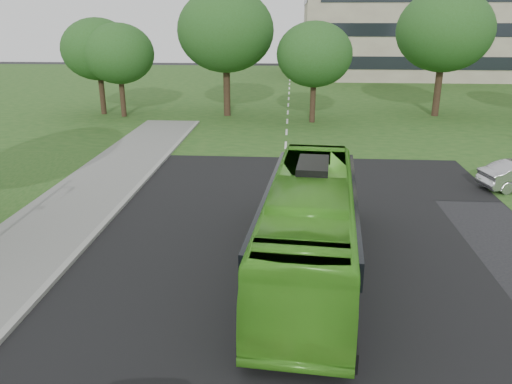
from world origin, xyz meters
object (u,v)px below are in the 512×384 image
tree_park_f (98,49)px  bus (310,225)px  tree_park_a (119,54)px  tree_park_c (314,55)px  tree_park_b (226,31)px  tree_park_d (445,31)px

tree_park_f → bus: bearing=-58.1°
tree_park_a → tree_park_c: (15.83, -1.33, 0.11)m
tree_park_b → bus: bearing=-77.3°
tree_park_d → bus: 31.09m
tree_park_a → tree_park_b: size_ratio=0.74×
tree_park_f → bus: size_ratio=0.70×
tree_park_a → bus: (14.84, -26.20, -3.57)m
tree_park_a → tree_park_f: (-2.11, 1.01, 0.28)m
tree_park_b → bus: tree_park_b is taller
tree_park_d → bus: (-11.54, -28.38, -5.33)m
tree_park_b → bus: (6.16, -27.21, -5.34)m
tree_park_d → tree_park_f: tree_park_d is taller
tree_park_d → tree_park_a: bearing=-175.3°
tree_park_b → tree_park_d: tree_park_b is taller
tree_park_a → tree_park_b: tree_park_b is taller
tree_park_b → tree_park_a: bearing=-173.4°
tree_park_c → tree_park_f: bearing=172.6°
tree_park_a → bus: tree_park_a is taller
tree_park_a → tree_park_f: bearing=154.5°
tree_park_a → tree_park_b: bearing=6.6°
tree_park_a → tree_park_d: 26.53m
bus → tree_park_d: bearing=72.6°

